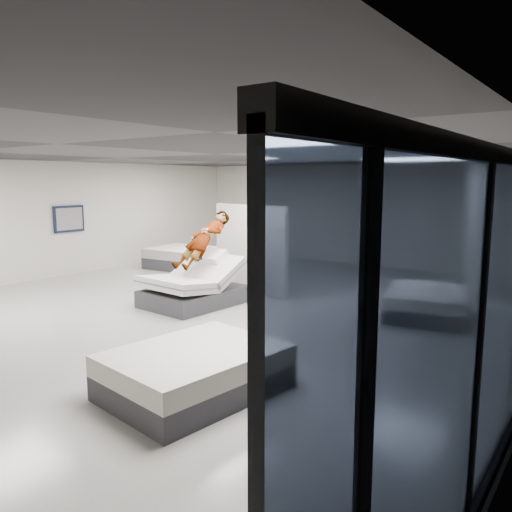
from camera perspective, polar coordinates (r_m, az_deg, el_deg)
name	(u,v)px	position (r m, az deg, el deg)	size (l,w,h in m)	color
room	(217,233)	(10.28, -4.49, 2.59)	(14.00, 14.04, 3.20)	#A8A59F
hero_bed	(194,288)	(10.92, -7.08, -3.62)	(1.68, 2.15, 1.17)	#323236
person	(204,247)	(10.98, -5.98, 1.07)	(0.64, 0.42, 1.76)	slate
remote	(199,260)	(10.61, -6.48, -0.41)	(0.05, 0.14, 0.03)	black
divider_panel	(250,249)	(11.98, -0.73, 0.84)	(2.31, 0.11, 2.10)	silver
flat_bed_right_far	(425,303)	(10.50, 18.71, -5.13)	(1.79, 2.16, 0.52)	#323236
flat_bed_right_near	(194,371)	(6.52, -7.08, -12.96)	(1.82, 2.27, 0.57)	#323236
flat_bed_left_far	(188,258)	(15.49, -7.82, -0.23)	(2.40, 1.89, 0.62)	#323236
column	(476,228)	(12.58, 23.86, 2.99)	(0.40, 0.40, 3.20)	silver
wall_poster	(69,219)	(15.10, -20.59, 4.00)	(0.06, 0.95, 0.75)	black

